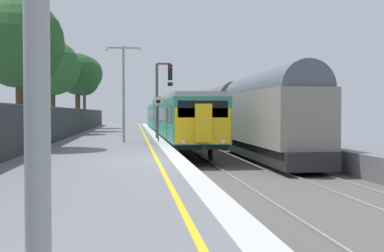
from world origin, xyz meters
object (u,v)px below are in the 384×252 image
object	(u,v)px
platform_lamp_mid	(124,85)
background_tree_back	(51,70)
background_tree_left	(21,46)
background_tree_right	(85,75)
commuter_train_at_platform	(170,117)
speed_limit_sign	(158,113)
background_tree_centre	(79,76)
signal_gantry	(161,91)
freight_train_adjacent_track	(220,113)

from	to	relation	value
platform_lamp_mid	background_tree_back	world-z (taller)	background_tree_back
background_tree_left	background_tree_right	xyz separation A→B (m)	(0.05, 28.68, 0.97)
commuter_train_at_platform	background_tree_left	size ratio (longest dim) A/B	5.92
commuter_train_at_platform	platform_lamp_mid	world-z (taller)	platform_lamp_mid
speed_limit_sign	background_tree_centre	distance (m)	17.32
background_tree_left	background_tree_back	bearing A→B (deg)	94.35
commuter_train_at_platform	signal_gantry	xyz separation A→B (m)	(-1.47, -11.67, 1.76)
speed_limit_sign	commuter_train_at_platform	bearing A→B (deg)	83.03
speed_limit_sign	background_tree_left	xyz separation A→B (m)	(-6.51, -4.44, 3.03)
freight_train_adjacent_track	background_tree_right	xyz separation A→B (m)	(-12.32, 12.12, 4.00)
platform_lamp_mid	background_tree_left	size ratio (longest dim) A/B	0.78
speed_limit_sign	background_tree_right	xyz separation A→B (m)	(-6.47, 24.24, 4.00)
freight_train_adjacent_track	platform_lamp_mid	distance (m)	14.91
commuter_train_at_platform	background_tree_back	size ratio (longest dim) A/B	5.62
signal_gantry	background_tree_centre	bearing A→B (deg)	117.59
freight_train_adjacent_track	background_tree_right	world-z (taller)	background_tree_right
background_tree_centre	platform_lamp_mid	bearing A→B (deg)	-75.66
background_tree_right	background_tree_back	world-z (taller)	background_tree_right
freight_train_adjacent_track	background_tree_right	size ratio (longest dim) A/B	5.41
background_tree_left	background_tree_right	bearing A→B (deg)	89.90
freight_train_adjacent_track	background_tree_back	distance (m)	13.98
commuter_train_at_platform	background_tree_centre	distance (m)	8.78
signal_gantry	background_tree_centre	world-z (taller)	background_tree_centre
freight_train_adjacent_track	background_tree_back	bearing A→B (deg)	-174.26
freight_train_adjacent_track	background_tree_right	bearing A→B (deg)	135.46
freight_train_adjacent_track	platform_lamp_mid	world-z (taller)	platform_lamp_mid
background_tree_centre	background_tree_back	world-z (taller)	background_tree_back
background_tree_left	platform_lamp_mid	bearing A→B (deg)	40.70
freight_train_adjacent_track	signal_gantry	xyz separation A→B (m)	(-5.47, -8.69, 1.38)
signal_gantry	background_tree_back	xyz separation A→B (m)	(-8.05, 7.33, 1.90)
commuter_train_at_platform	background_tree_centre	xyz separation A→B (m)	(-7.97, 0.77, 3.61)
speed_limit_sign	signal_gantry	bearing A→B (deg)	83.71
background_tree_back	background_tree_right	bearing A→B (deg)	84.90
background_tree_centre	background_tree_right	world-z (taller)	background_tree_right
background_tree_right	commuter_train_at_platform	bearing A→B (deg)	-47.71
background_tree_right	background_tree_back	bearing A→B (deg)	-95.10
platform_lamp_mid	commuter_train_at_platform	bearing A→B (deg)	76.37
background_tree_left	background_tree_centre	distance (m)	20.31
background_tree_centre	background_tree_back	distance (m)	5.34
freight_train_adjacent_track	background_tree_back	world-z (taller)	background_tree_back
background_tree_left	background_tree_back	distance (m)	15.25
signal_gantry	freight_train_adjacent_track	bearing A→B (deg)	57.81
signal_gantry	speed_limit_sign	distance (m)	3.72
freight_train_adjacent_track	speed_limit_sign	size ratio (longest dim) A/B	16.11
platform_lamp_mid	background_tree_centre	distance (m)	16.99
commuter_train_at_platform	background_tree_right	distance (m)	13.11
background_tree_right	background_tree_back	xyz separation A→B (m)	(-1.20, -13.48, -0.72)
commuter_train_at_platform	freight_train_adjacent_track	size ratio (longest dim) A/B	0.98
platform_lamp_mid	background_tree_right	xyz separation A→B (m)	(-4.53, 24.74, 2.49)
freight_train_adjacent_track	speed_limit_sign	world-z (taller)	freight_train_adjacent_track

